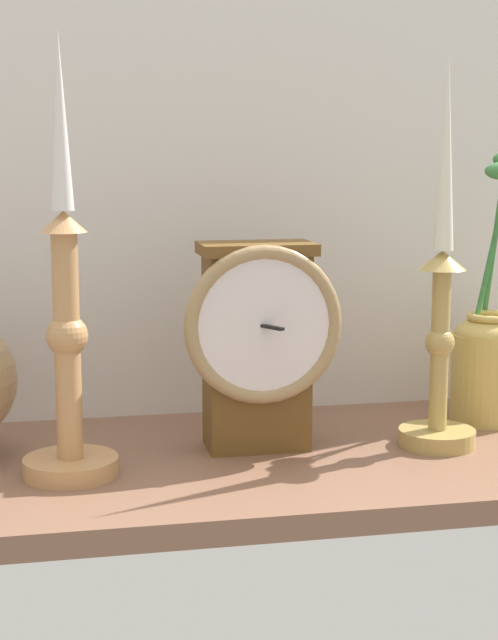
# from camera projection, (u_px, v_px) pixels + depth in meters

# --- Properties ---
(ground_plane) EXTENTS (1.00, 0.36, 0.02)m
(ground_plane) POSITION_uv_depth(u_px,v_px,m) (188.00, 469.00, 1.03)
(ground_plane) COLOR brown
(back_wall) EXTENTS (1.20, 0.02, 0.65)m
(back_wall) POSITION_uv_depth(u_px,v_px,m) (162.00, 135.00, 1.15)
(back_wall) COLOR silver
(back_wall) RESTS_ON ground_plane
(mantel_clock) EXTENTS (0.16, 0.10, 0.22)m
(mantel_clock) POSITION_uv_depth(u_px,v_px,m) (258.00, 340.00, 1.04)
(mantel_clock) COLOR brown
(mantel_clock) RESTS_ON ground_plane
(candlestick_tall_left) EXTENTS (0.08, 0.08, 0.41)m
(candlestick_tall_left) POSITION_uv_depth(u_px,v_px,m) (441.00, 318.00, 1.04)
(candlestick_tall_left) COLOR tan
(candlestick_tall_left) RESTS_ON ground_plane
(candlestick_tall_center) EXTENTS (0.09, 0.09, 0.42)m
(candlestick_tall_center) POSITION_uv_depth(u_px,v_px,m) (67.00, 341.00, 0.95)
(candlestick_tall_center) COLOR tan
(candlestick_tall_center) RESTS_ON ground_plane
(brass_vase_jar) EXTENTS (0.09, 0.09, 0.31)m
(brass_vase_jar) POSITION_uv_depth(u_px,v_px,m) (490.00, 355.00, 1.15)
(brass_vase_jar) COLOR tan
(brass_vase_jar) RESTS_ON ground_plane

